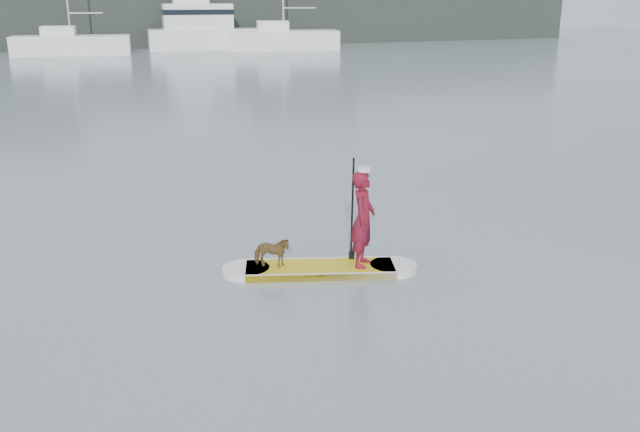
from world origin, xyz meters
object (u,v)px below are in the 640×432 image
object	(u,v)px
sailboat_e	(283,39)
motor_yacht_a	(205,28)
paddleboard	(320,269)
dog	(272,252)
sailboat_d	(70,43)
paddler	(363,219)

from	to	relation	value
sailboat_e	motor_yacht_a	distance (m)	6.52
paddleboard	dog	size ratio (longest dim) A/B	5.19
sailboat_d	sailboat_e	size ratio (longest dim) A/B	0.98
dog	sailboat_d	distance (m)	47.75
sailboat_e	paddler	bearing A→B (deg)	-94.46
motor_yacht_a	sailboat_e	bearing A→B (deg)	-20.02
dog	sailboat_d	bearing A→B (deg)	27.52
paddler	dog	xyz separation A→B (m)	(-1.46, 0.45, -0.55)
paddleboard	sailboat_d	bearing A→B (deg)	109.87
paddleboard	paddler	bearing A→B (deg)	0.00
paddler	motor_yacht_a	size ratio (longest dim) A/B	0.16
paddler	sailboat_e	size ratio (longest dim) A/B	0.13
motor_yacht_a	dog	bearing A→B (deg)	-95.68
motor_yacht_a	sailboat_d	bearing A→B (deg)	-165.61
sailboat_d	sailboat_e	xyz separation A→B (m)	(16.58, -0.93, 0.02)
paddleboard	dog	xyz separation A→B (m)	(-0.77, 0.24, 0.32)
paddler	motor_yacht_a	world-z (taller)	motor_yacht_a
sailboat_d	paddler	bearing A→B (deg)	-78.59
sailboat_d	paddleboard	bearing A→B (deg)	-79.39
dog	paddler	bearing A→B (deg)	-81.44
paddler	paddleboard	bearing A→B (deg)	108.13
paddler	motor_yacht_a	xyz separation A→B (m)	(7.78, 49.97, 0.77)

